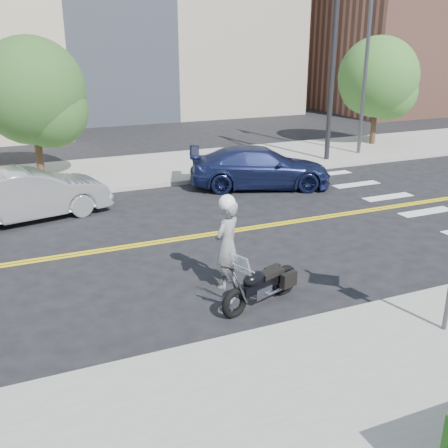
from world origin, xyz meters
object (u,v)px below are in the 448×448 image
at_px(motorcyclist, 227,242).
at_px(parked_car_silver, 28,194).
at_px(parked_car_blue, 260,167).
at_px(motorcycle, 262,276).

relative_size(motorcyclist, parked_car_silver, 0.45).
bearing_deg(motorcyclist, parked_car_blue, -154.99).
distance_m(motorcycle, parked_car_silver, 8.11).
bearing_deg(motorcycle, parked_car_silver, 97.87).
bearing_deg(parked_car_blue, parked_car_silver, 113.46).
bearing_deg(parked_car_blue, motorcycle, 173.19).
relative_size(motorcycle, parked_car_silver, 0.44).
height_order(motorcycle, parked_car_blue, parked_car_blue).
xyz_separation_m(motorcycle, parked_car_blue, (3.86, 7.65, 0.11)).
bearing_deg(motorcyclist, motorcycle, 75.22).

